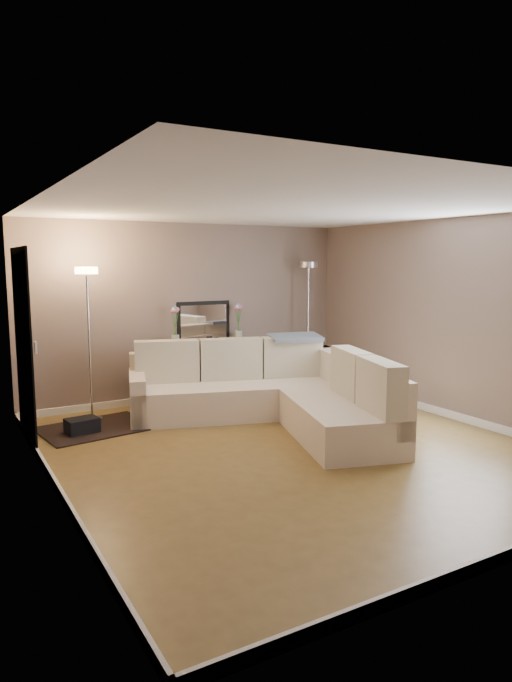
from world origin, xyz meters
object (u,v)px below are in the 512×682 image
floor_lamp_lit (88,313)px  console_table (204,371)px  sectional_sofa (273,393)px  floor_lamp_unlit (308,300)px

floor_lamp_lit → console_table: bearing=11.8°
sectional_sofa → floor_lamp_lit: floor_lamp_lit is taller
sectional_sofa → console_table: 1.57m
floor_lamp_lit → floor_lamp_unlit: floor_lamp_unlit is taller
sectional_sofa → console_table: bearing=99.3°
console_table → floor_lamp_unlit: size_ratio=0.60×
sectional_sofa → floor_lamp_unlit: 2.29m
sectional_sofa → floor_lamp_unlit: floor_lamp_unlit is taller
console_table → sectional_sofa: bearing=-80.7°
floor_lamp_unlit → sectional_sofa: bearing=-137.7°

